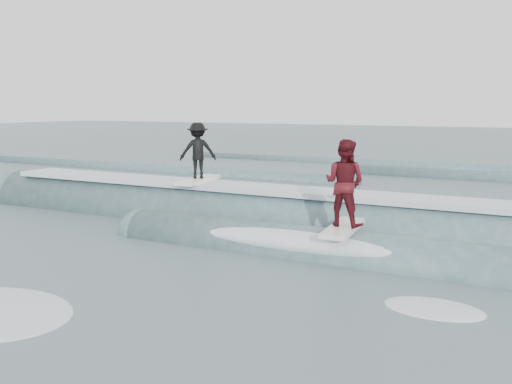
% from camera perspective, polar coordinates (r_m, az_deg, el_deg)
% --- Properties ---
extents(ground, '(160.00, 160.00, 0.00)m').
position_cam_1_polar(ground, '(11.31, -9.75, -8.35)').
color(ground, '#3D545A').
rests_on(ground, ground).
extents(breaking_wave, '(21.37, 3.81, 2.05)m').
position_cam_1_polar(breaking_wave, '(14.94, 2.26, -3.83)').
color(breaking_wave, '#345658').
rests_on(breaking_wave, ground).
extents(surfer_black, '(1.18, 2.06, 1.70)m').
position_cam_1_polar(surfer_black, '(16.42, -5.83, 3.86)').
color(surfer_black, white).
rests_on(surfer_black, ground).
extents(surfer_red, '(0.96, 2.04, 1.95)m').
position_cam_1_polar(surfer_red, '(12.23, 8.82, 0.53)').
color(surfer_red, silver).
rests_on(surfer_red, ground).
extents(whitewater, '(14.66, 6.24, 0.10)m').
position_cam_1_polar(whitewater, '(10.84, -18.21, -9.44)').
color(whitewater, silver).
rests_on(whitewater, ground).
extents(far_swells, '(42.27, 8.65, 0.80)m').
position_cam_1_polar(far_swells, '(27.35, 12.39, 1.63)').
color(far_swells, '#345658').
rests_on(far_swells, ground).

